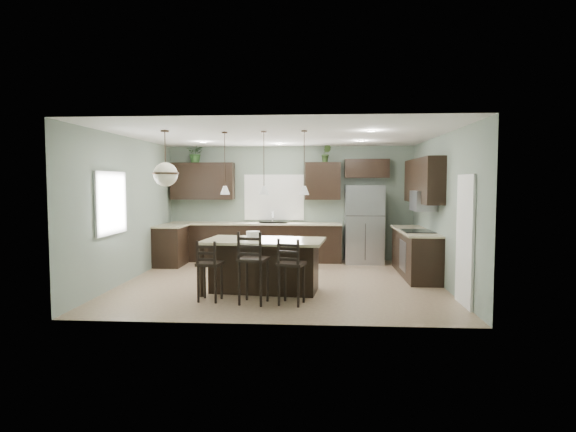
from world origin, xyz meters
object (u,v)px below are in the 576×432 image
at_px(serving_dish, 253,235).
at_px(plant_back_left, 196,153).
at_px(bar_stool_center, 253,267).
at_px(bar_stool_right, 292,271).
at_px(refrigerator, 364,224).
at_px(kitchen_island, 264,266).
at_px(bar_stool_left, 210,271).

bearing_deg(serving_dish, plant_back_left, 119.02).
height_order(bar_stool_center, bar_stool_right, bar_stool_center).
xyz_separation_m(refrigerator, plant_back_left, (-4.08, 0.19, 1.71)).
relative_size(kitchen_island, bar_stool_center, 1.77).
xyz_separation_m(bar_stool_left, bar_stool_right, (1.33, -0.13, 0.03)).
height_order(kitchen_island, bar_stool_left, bar_stool_left).
bearing_deg(bar_stool_center, plant_back_left, 125.86).
distance_m(bar_stool_center, bar_stool_right, 0.60).
height_order(serving_dish, plant_back_left, plant_back_left).
distance_m(kitchen_island, serving_dish, 0.57).
relative_size(refrigerator, bar_stool_center, 1.59).
relative_size(refrigerator, kitchen_island, 0.90).
height_order(bar_stool_left, bar_stool_right, bar_stool_right).
relative_size(kitchen_island, bar_stool_right, 1.94).
bearing_deg(bar_stool_center, bar_stool_right, 9.65).
xyz_separation_m(bar_stool_right, plant_back_left, (-2.59, 4.22, 2.11)).
xyz_separation_m(refrigerator, bar_stool_left, (-2.81, -3.90, -0.43)).
relative_size(bar_stool_left, bar_stool_center, 0.86).
distance_m(serving_dish, bar_stool_center, 0.95).
xyz_separation_m(kitchen_island, plant_back_left, (-2.07, 3.39, 2.17)).
relative_size(serving_dish, bar_stool_center, 0.21).
bearing_deg(bar_stool_left, refrigerator, 61.22).
xyz_separation_m(serving_dish, bar_stool_right, (0.73, -0.86, -0.47)).
bearing_deg(serving_dish, bar_stool_right, -49.75).
height_order(serving_dish, bar_stool_left, serving_dish).
relative_size(bar_stool_center, bar_stool_right, 1.10).
height_order(kitchen_island, serving_dish, serving_dish).
xyz_separation_m(serving_dish, bar_stool_left, (-0.60, -0.72, -0.50)).
distance_m(refrigerator, plant_back_left, 4.43).
distance_m(bar_stool_center, plant_back_left, 5.09).
height_order(bar_stool_left, bar_stool_center, bar_stool_center).
distance_m(refrigerator, bar_stool_left, 4.83).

